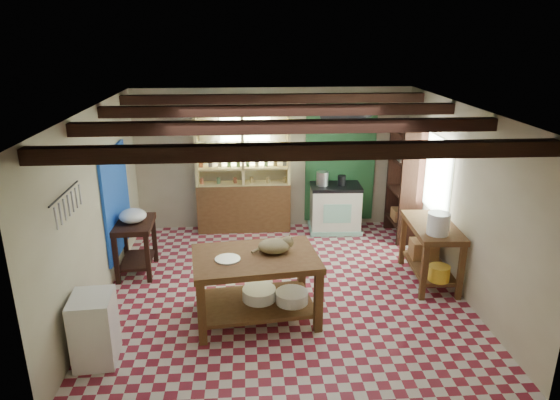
{
  "coord_description": "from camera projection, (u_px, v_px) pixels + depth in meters",
  "views": [
    {
      "loc": [
        -0.49,
        -6.41,
        3.55
      ],
      "look_at": [
        -0.02,
        0.3,
        1.26
      ],
      "focal_mm": 32.0,
      "sensor_mm": 36.0,
      "label": 1
    }
  ],
  "objects": [
    {
      "name": "yellow_tub",
      "position": [
        439.0,
        273.0,
        6.94
      ],
      "size": [
        0.31,
        0.31,
        0.21
      ],
      "primitive_type": "cylinder",
      "rotation": [
        0.0,
        0.0,
        -0.05
      ],
      "color": "yellow",
      "rests_on": "right_counter"
    },
    {
      "name": "ceiling",
      "position": [
        283.0,
        108.0,
        6.39
      ],
      "size": [
        5.0,
        5.0,
        0.02
      ],
      "primitive_type": "cube",
      "color": "#3F3F43",
      "rests_on": "wall_back"
    },
    {
      "name": "utensil_rail",
      "position": [
        66.0,
        204.0,
        5.36
      ],
      "size": [
        0.06,
        0.9,
        0.28
      ],
      "primitive_type": "cube",
      "color": "black",
      "rests_on": "wall_left"
    },
    {
      "name": "wall_left",
      "position": [
        96.0,
        208.0,
        6.64
      ],
      "size": [
        0.04,
        5.0,
        2.6
      ],
      "primitive_type": "cube",
      "color": "#BEB799",
      "rests_on": "floor"
    },
    {
      "name": "prep_table",
      "position": [
        136.0,
        247.0,
        7.6
      ],
      "size": [
        0.59,
        0.83,
        0.83
      ],
      "primitive_type": "cube",
      "rotation": [
        0.0,
        0.0,
        0.03
      ],
      "color": "black",
      "rests_on": "floor"
    },
    {
      "name": "right_counter",
      "position": [
        430.0,
        253.0,
        7.33
      ],
      "size": [
        0.69,
        1.28,
        0.89
      ],
      "primitive_type": "cube",
      "rotation": [
        0.0,
        0.0,
        -0.05
      ],
      "color": "brown",
      "rests_on": "floor"
    },
    {
      "name": "floor",
      "position": [
        283.0,
        289.0,
        7.23
      ],
      "size": [
        5.0,
        5.0,
        0.02
      ],
      "primitive_type": "cube",
      "color": "maroon",
      "rests_on": "ground"
    },
    {
      "name": "wall_front",
      "position": [
        304.0,
        296.0,
        4.45
      ],
      "size": [
        5.0,
        0.04,
        2.6
      ],
      "primitive_type": "cube",
      "color": "#BEB799",
      "rests_on": "floor"
    },
    {
      "name": "wall_back",
      "position": [
        273.0,
        159.0,
        9.17
      ],
      "size": [
        5.0,
        0.04,
        2.6
      ],
      "primitive_type": "cube",
      "color": "#BEB799",
      "rests_on": "floor"
    },
    {
      "name": "tall_rack",
      "position": [
        405.0,
        183.0,
        8.75
      ],
      "size": [
        0.4,
        0.86,
        2.0
      ],
      "primitive_type": "cube",
      "color": "black",
      "rests_on": "floor"
    },
    {
      "name": "blue_wall_patch",
      "position": [
        116.0,
        201.0,
        7.56
      ],
      "size": [
        0.04,
        1.4,
        1.6
      ],
      "primitive_type": "cube",
      "color": "blue",
      "rests_on": "wall_left"
    },
    {
      "name": "enamel_bowl",
      "position": [
        133.0,
        216.0,
        7.43
      ],
      "size": [
        0.42,
        0.42,
        0.2
      ],
      "primitive_type": "ellipsoid",
      "rotation": [
        0.0,
        0.0,
        0.03
      ],
      "color": "white",
      "rests_on": "prep_table"
    },
    {
      "name": "wicker_basket",
      "position": [
        424.0,
        249.0,
        7.64
      ],
      "size": [
        0.4,
        0.33,
        0.27
      ],
      "primitive_type": "cube",
      "rotation": [
        0.0,
        0.0,
        -0.05
      ],
      "color": "#A06D40",
      "rests_on": "right_counter"
    },
    {
      "name": "white_cabinet",
      "position": [
        95.0,
        329.0,
        5.55
      ],
      "size": [
        0.48,
        0.57,
        0.8
      ],
      "primitive_type": "cube",
      "rotation": [
        0.0,
        0.0,
        0.08
      ],
      "color": "white",
      "rests_on": "floor"
    },
    {
      "name": "stove",
      "position": [
        335.0,
        208.0,
        9.19
      ],
      "size": [
        0.93,
        0.65,
        0.89
      ],
      "primitive_type": "cube",
      "rotation": [
        0.0,
        0.0,
        -0.04
      ],
      "color": "beige",
      "rests_on": "floor"
    },
    {
      "name": "kettle_left",
      "position": [
        322.0,
        179.0,
        9.0
      ],
      "size": [
        0.23,
        0.23,
        0.25
      ],
      "primitive_type": "cylinder",
      "rotation": [
        0.0,
        0.0,
        -0.04
      ],
      "color": "#B8B8C0",
      "rests_on": "stove"
    },
    {
      "name": "white_bucket",
      "position": [
        438.0,
        224.0,
        6.81
      ],
      "size": [
        0.32,
        0.32,
        0.3
      ],
      "primitive_type": "cylinder",
      "rotation": [
        0.0,
        0.0,
        -0.05
      ],
      "color": "white",
      "rests_on": "right_counter"
    },
    {
      "name": "cat",
      "position": [
        274.0,
        246.0,
        6.28
      ],
      "size": [
        0.48,
        0.41,
        0.18
      ],
      "primitive_type": "ellipsoid",
      "rotation": [
        0.0,
        0.0,
        0.29
      ],
      "color": "#9B895A",
      "rests_on": "work_table"
    },
    {
      "name": "steel_tray",
      "position": [
        228.0,
        259.0,
        6.11
      ],
      "size": [
        0.35,
        0.35,
        0.02
      ],
      "primitive_type": "cylinder",
      "rotation": [
        0.0,
        0.0,
        0.12
      ],
      "color": "#B8B8C0",
      "rests_on": "work_table"
    },
    {
      "name": "basin_small",
      "position": [
        292.0,
        297.0,
        6.4
      ],
      "size": [
        0.47,
        0.47,
        0.15
      ],
      "primitive_type": "cylinder",
      "rotation": [
        0.0,
        0.0,
        0.12
      ],
      "color": "white",
      "rests_on": "work_table"
    },
    {
      "name": "ceiling_beams",
      "position": [
        283.0,
        118.0,
        6.43
      ],
      "size": [
        5.0,
        3.8,
        0.15
      ],
      "primitive_type": "cube",
      "color": "black",
      "rests_on": "ceiling"
    },
    {
      "name": "basin_large",
      "position": [
        259.0,
        294.0,
        6.46
      ],
      "size": [
        0.49,
        0.49,
        0.15
      ],
      "primitive_type": "cylinder",
      "rotation": [
        0.0,
        0.0,
        0.12
      ],
      "color": "white",
      "rests_on": "work_table"
    },
    {
      "name": "shelving_unit",
      "position": [
        243.0,
        173.0,
        9.02
      ],
      "size": [
        1.7,
        0.34,
        2.2
      ],
      "primitive_type": "cube",
      "color": "#DDC97F",
      "rests_on": "floor"
    },
    {
      "name": "window_back",
      "position": [
        245.0,
        138.0,
        8.99
      ],
      "size": [
        0.9,
        0.02,
        0.8
      ],
      "primitive_type": "cube",
      "color": "#B8CEB7",
      "rests_on": "wall_back"
    },
    {
      "name": "window_right",
      "position": [
        435.0,
        174.0,
        7.88
      ],
      "size": [
        0.02,
        1.3,
        1.2
      ],
      "primitive_type": "cube",
      "color": "#B8CEB7",
      "rests_on": "wall_right"
    },
    {
      "name": "kettle_right",
      "position": [
        342.0,
        180.0,
        9.02
      ],
      "size": [
        0.15,
        0.15,
        0.18
      ],
      "primitive_type": "cylinder",
      "rotation": [
        0.0,
        0.0,
        -0.04
      ],
      "color": "black",
      "rests_on": "stove"
    },
    {
      "name": "green_wall_patch",
      "position": [
        340.0,
        161.0,
        9.24
      ],
      "size": [
        1.3,
        0.04,
        2.3
      ],
      "primitive_type": "cube",
      "color": "#22552B",
      "rests_on": "wall_back"
    },
    {
      "name": "work_table",
      "position": [
        256.0,
        287.0,
        6.36
      ],
      "size": [
        1.67,
        1.21,
        0.88
      ],
      "primitive_type": "cube",
      "rotation": [
        0.0,
        0.0,
        0.12
      ],
      "color": "brown",
      "rests_on": "floor"
    },
    {
      "name": "pot_rack",
      "position": [
        347.0,
        115.0,
        8.54
      ],
      "size": [
        0.86,
        0.12,
        0.36
      ],
      "primitive_type": "cube",
      "color": "black",
      "rests_on": "ceiling"
    },
    {
      "name": "wall_right",
      "position": [
        461.0,
        200.0,
        6.97
      ],
      "size": [
        0.04,
        5.0,
        2.6
      ],
      "primitive_type": "cube",
      "color": "#BEB799",
      "rests_on": "floor"
    }
  ]
}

